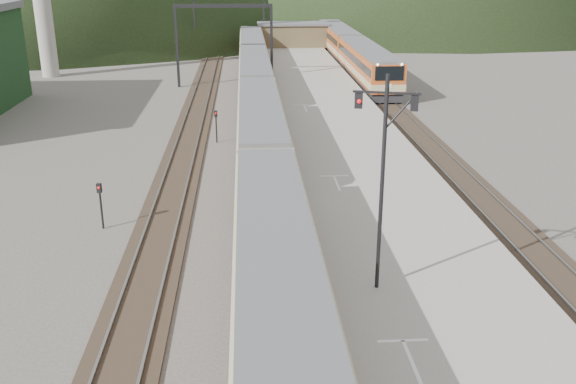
{
  "coord_description": "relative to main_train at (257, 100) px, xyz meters",
  "views": [
    {
      "loc": [
        -0.88,
        -9.54,
        12.11
      ],
      "look_at": [
        0.97,
        18.09,
        2.0
      ],
      "focal_mm": 40.0,
      "sensor_mm": 36.0,
      "label": 1
    }
  ],
  "objects": [
    {
      "name": "gantry_near",
      "position": [
        -2.85,
        16.15,
        3.66
      ],
      "size": [
        9.55,
        0.25,
        8.0
      ],
      "color": "black",
      "rests_on": "ground"
    },
    {
      "name": "second_train",
      "position": [
        11.5,
        26.77,
        0.16
      ],
      "size": [
        3.04,
        41.35,
        3.71
      ],
      "color": "#B14E1F",
      "rests_on": "track_second"
    },
    {
      "name": "track_far",
      "position": [
        -5.0,
        1.15,
        -1.86
      ],
      "size": [
        2.6,
        200.0,
        0.23
      ],
      "color": "black",
      "rests_on": "ground"
    },
    {
      "name": "platform",
      "position": [
        5.6,
        -0.85,
        -1.43
      ],
      "size": [
        8.0,
        100.0,
        1.0
      ],
      "primitive_type": "cube",
      "color": "gray",
      "rests_on": "ground"
    },
    {
      "name": "short_signal_c",
      "position": [
        -7.79,
        -19.76,
        -0.46
      ],
      "size": [
        0.24,
        0.2,
        2.27
      ],
      "color": "black",
      "rests_on": "ground"
    },
    {
      "name": "gantry_far",
      "position": [
        -2.85,
        41.15,
        3.66
      ],
      "size": [
        9.55,
        0.25,
        8.0
      ],
      "color": "black",
      "rests_on": "ground"
    },
    {
      "name": "signal_mast",
      "position": [
        3.67,
        -28.17,
        3.7
      ],
      "size": [
        2.13,
        0.75,
        7.64
      ],
      "color": "black",
      "rests_on": "platform"
    },
    {
      "name": "track_second",
      "position": [
        11.5,
        1.15,
        -1.86
      ],
      "size": [
        2.6,
        200.0,
        0.23
      ],
      "color": "black",
      "rests_on": "ground"
    },
    {
      "name": "station_shed",
      "position": [
        5.6,
        39.15,
        0.64
      ],
      "size": [
        9.4,
        4.4,
        3.1
      ],
      "color": "brown",
      "rests_on": "platform"
    },
    {
      "name": "short_signal_b",
      "position": [
        -2.96,
        -4.88,
        -0.46
      ],
      "size": [
        0.22,
        0.16,
        2.27
      ],
      "color": "black",
      "rests_on": "ground"
    },
    {
      "name": "main_train",
      "position": [
        0.0,
        0.0,
        0.0
      ],
      "size": [
        2.78,
        76.33,
        3.4
      ],
      "color": "tan",
      "rests_on": "track_main"
    },
    {
      "name": "track_main",
      "position": [
        0.0,
        1.15,
        -1.86
      ],
      "size": [
        2.6,
        200.0,
        0.23
      ],
      "color": "black",
      "rests_on": "ground"
    }
  ]
}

